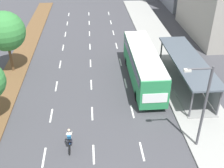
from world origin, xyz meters
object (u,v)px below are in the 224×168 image
median_tree_third (5,31)px  streetlight (203,103)px  bus_shelter (189,69)px  bus (143,63)px  cyclist (70,140)px

median_tree_third → streetlight: streetlight is taller
median_tree_third → streetlight: 20.49m
bus_shelter → streetlight: size_ratio=1.73×
bus → streetlight: 10.05m
bus_shelter → bus: size_ratio=1.00×
bus_shelter → streetlight: streetlight is taller
bus_shelter → bus: (-4.28, 1.32, 0.20)m
bus → streetlight: streetlight is taller
bus_shelter → cyclist: bearing=-145.2°
median_tree_third → bus_shelter: bearing=-14.3°
bus_shelter → streetlight: bearing=-104.2°
bus_shelter → median_tree_third: size_ratio=1.73×
bus_shelter → bus: 4.48m
bus → median_tree_third: (-13.73, 3.26, 2.52)m
bus → cyclist: 11.51m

